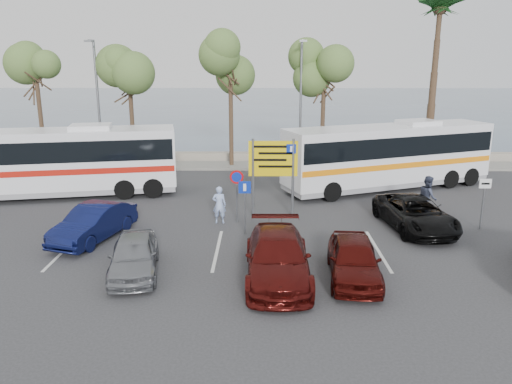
{
  "coord_description": "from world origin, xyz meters",
  "views": [
    {
      "loc": [
        0.43,
        -18.7,
        7.04
      ],
      "look_at": [
        0.24,
        3.0,
        1.21
      ],
      "focal_mm": 35.0,
      "sensor_mm": 36.0,
      "label": 1
    }
  ],
  "objects_px": {
    "coach_bus_left": "(57,164)",
    "pedestrian_near": "(219,205)",
    "car_blue": "(94,223)",
    "car_maroon": "(278,257)",
    "street_lamp_left": "(97,98)",
    "car_red": "(354,259)",
    "pedestrian_far": "(428,197)",
    "suv_black": "(415,213)",
    "car_silver_a": "(134,255)",
    "coach_bus_right": "(389,158)",
    "street_lamp_right": "(301,98)",
    "direction_sign": "(273,165)"
  },
  "relations": [
    {
      "from": "car_red",
      "to": "pedestrian_far",
      "type": "height_order",
      "value": "pedestrian_far"
    },
    {
      "from": "car_maroon",
      "to": "car_blue",
      "type": "bearing_deg",
      "value": 153.14
    },
    {
      "from": "coach_bus_right",
      "to": "car_red",
      "type": "bearing_deg",
      "value": -108.68
    },
    {
      "from": "direction_sign",
      "to": "coach_bus_left",
      "type": "bearing_deg",
      "value": 163.42
    },
    {
      "from": "direction_sign",
      "to": "pedestrian_near",
      "type": "relative_size",
      "value": 2.16
    },
    {
      "from": "coach_bus_right",
      "to": "car_silver_a",
      "type": "bearing_deg",
      "value": -134.54
    },
    {
      "from": "direction_sign",
      "to": "car_silver_a",
      "type": "xyz_separation_m",
      "value": [
        -4.82,
        -6.36,
        -1.77
      ]
    },
    {
      "from": "coach_bus_right",
      "to": "car_red",
      "type": "xyz_separation_m",
      "value": [
        -4.0,
        -11.83,
        -1.04
      ]
    },
    {
      "from": "pedestrian_far",
      "to": "pedestrian_near",
      "type": "bearing_deg",
      "value": 98.68
    },
    {
      "from": "pedestrian_near",
      "to": "pedestrian_far",
      "type": "distance_m",
      "value": 9.43
    },
    {
      "from": "car_silver_a",
      "to": "pedestrian_near",
      "type": "bearing_deg",
      "value": 56.13
    },
    {
      "from": "car_silver_a",
      "to": "car_blue",
      "type": "relative_size",
      "value": 0.91
    },
    {
      "from": "direction_sign",
      "to": "suv_black",
      "type": "xyz_separation_m",
      "value": [
        6.0,
        -1.7,
        -1.75
      ]
    },
    {
      "from": "pedestrian_near",
      "to": "car_red",
      "type": "bearing_deg",
      "value": 133.02
    },
    {
      "from": "street_lamp_left",
      "to": "suv_black",
      "type": "xyz_separation_m",
      "value": [
        17.0,
        -12.02,
        -3.92
      ]
    },
    {
      "from": "pedestrian_near",
      "to": "pedestrian_far",
      "type": "bearing_deg",
      "value": -171.99
    },
    {
      "from": "street_lamp_left",
      "to": "car_red",
      "type": "bearing_deg",
      "value": -51.58
    },
    {
      "from": "street_lamp_right",
      "to": "coach_bus_right",
      "type": "height_order",
      "value": "street_lamp_right"
    },
    {
      "from": "suv_black",
      "to": "car_silver_a",
      "type": "bearing_deg",
      "value": -164.38
    },
    {
      "from": "street_lamp_right",
      "to": "car_maroon",
      "type": "height_order",
      "value": "street_lamp_right"
    },
    {
      "from": "car_silver_a",
      "to": "car_red",
      "type": "bearing_deg",
      "value": -12.12
    },
    {
      "from": "suv_black",
      "to": "pedestrian_near",
      "type": "distance_m",
      "value": 8.4
    },
    {
      "from": "pedestrian_near",
      "to": "coach_bus_right",
      "type": "bearing_deg",
      "value": -142.81
    },
    {
      "from": "coach_bus_right",
      "to": "car_blue",
      "type": "xyz_separation_m",
      "value": [
        -13.71,
        -8.24,
        -1.03
      ]
    },
    {
      "from": "street_lamp_right",
      "to": "pedestrian_near",
      "type": "bearing_deg",
      "value": -111.16
    },
    {
      "from": "car_blue",
      "to": "pedestrian_near",
      "type": "bearing_deg",
      "value": 41.42
    },
    {
      "from": "car_blue",
      "to": "street_lamp_right",
      "type": "bearing_deg",
      "value": 73.11
    },
    {
      "from": "coach_bus_left",
      "to": "car_red",
      "type": "height_order",
      "value": "coach_bus_left"
    },
    {
      "from": "car_silver_a",
      "to": "pedestrian_far",
      "type": "bearing_deg",
      "value": 18.42
    },
    {
      "from": "coach_bus_left",
      "to": "coach_bus_right",
      "type": "height_order",
      "value": "coach_bus_left"
    },
    {
      "from": "street_lamp_left",
      "to": "car_maroon",
      "type": "height_order",
      "value": "street_lamp_left"
    },
    {
      "from": "direction_sign",
      "to": "car_blue",
      "type": "distance_m",
      "value": 8.05
    },
    {
      "from": "street_lamp_right",
      "to": "direction_sign",
      "type": "xyz_separation_m",
      "value": [
        -2.0,
        -10.32,
        -2.17
      ]
    },
    {
      "from": "street_lamp_left",
      "to": "car_red",
      "type": "xyz_separation_m",
      "value": [
        13.5,
        -17.02,
        -3.91
      ]
    },
    {
      "from": "street_lamp_right",
      "to": "pedestrian_far",
      "type": "relative_size",
      "value": 4.14
    },
    {
      "from": "coach_bus_left",
      "to": "suv_black",
      "type": "distance_m",
      "value": 17.84
    },
    {
      "from": "street_lamp_right",
      "to": "car_silver_a",
      "type": "bearing_deg",
      "value": -112.21
    },
    {
      "from": "car_silver_a",
      "to": "street_lamp_left",
      "type": "bearing_deg",
      "value": 100.83
    },
    {
      "from": "coach_bus_left",
      "to": "pedestrian_near",
      "type": "xyz_separation_m",
      "value": [
        8.72,
        -4.27,
        -0.91
      ]
    },
    {
      "from": "car_blue",
      "to": "pedestrian_near",
      "type": "relative_size",
      "value": 2.54
    },
    {
      "from": "street_lamp_left",
      "to": "coach_bus_left",
      "type": "xyz_separation_m",
      "value": [
        -0.09,
        -7.02,
        -2.86
      ]
    },
    {
      "from": "car_maroon",
      "to": "pedestrian_far",
      "type": "height_order",
      "value": "pedestrian_far"
    },
    {
      "from": "direction_sign",
      "to": "coach_bus_left",
      "type": "distance_m",
      "value": 11.6
    },
    {
      "from": "coach_bus_right",
      "to": "car_maroon",
      "type": "xyz_separation_m",
      "value": [
        -6.5,
        -11.83,
        -0.99
      ]
    },
    {
      "from": "street_lamp_right",
      "to": "coach_bus_left",
      "type": "height_order",
      "value": "street_lamp_right"
    },
    {
      "from": "car_maroon",
      "to": "car_red",
      "type": "bearing_deg",
      "value": -0.41
    },
    {
      "from": "car_blue",
      "to": "pedestrian_near",
      "type": "height_order",
      "value": "pedestrian_near"
    },
    {
      "from": "car_red",
      "to": "pedestrian_far",
      "type": "distance_m",
      "value": 8.01
    },
    {
      "from": "coach_bus_left",
      "to": "street_lamp_left",
      "type": "bearing_deg",
      "value": 89.26
    },
    {
      "from": "car_silver_a",
      "to": "car_red",
      "type": "height_order",
      "value": "car_red"
    }
  ]
}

